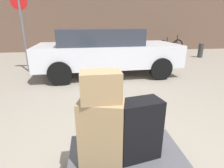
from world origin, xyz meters
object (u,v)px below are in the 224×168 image
object	(u,v)px
bollard_kerb_mid	(176,51)
suitcase_tan_rear_right	(102,134)
bollard_kerb_near	(151,51)
suitcase_black_rear_left	(139,129)
duffel_bag_tan_topmost_pile	(101,87)
parked_car	(106,51)
no_parking_sign	(22,25)
bollard_kerb_far	(201,50)
luggage_cart	(127,164)
bicycle_leaning	(170,46)

from	to	relation	value
bollard_kerb_mid	suitcase_tan_rear_right	bearing A→B (deg)	-120.76
bollard_kerb_mid	bollard_kerb_near	bearing A→B (deg)	180.00
suitcase_black_rear_left	suitcase_tan_rear_right	bearing A→B (deg)	177.68
duffel_bag_tan_topmost_pile	parked_car	world-z (taller)	parked_car
parked_car	no_parking_sign	bearing A→B (deg)	166.19
suitcase_black_rear_left	bollard_kerb_far	xyz separation A→B (m)	(4.88, 6.63, -0.30)
bollard_kerb_near	luggage_cart	bearing A→B (deg)	-110.73
bollard_kerb_far	no_parking_sign	distance (m)	7.68
bicycle_leaning	no_parking_sign	xyz separation A→B (m)	(-6.51, -3.32, 1.14)
suitcase_tan_rear_right	bollard_kerb_near	distance (m)	7.24
bicycle_leaning	no_parking_sign	bearing A→B (deg)	-152.99
bollard_kerb_near	bollard_kerb_far	distance (m)	2.47
suitcase_black_rear_left	no_parking_sign	xyz separation A→B (m)	(-2.50, 4.85, 0.88)
luggage_cart	bicycle_leaning	size ratio (longest dim) A/B	0.65
suitcase_tan_rear_right	no_parking_sign	world-z (taller)	no_parking_sign
bicycle_leaning	bollard_kerb_far	world-z (taller)	bicycle_leaning
duffel_bag_tan_topmost_pile	parked_car	size ratio (longest dim) A/B	0.07
parked_car	bollard_kerb_mid	world-z (taller)	parked_car
duffel_bag_tan_topmost_pile	parked_car	xyz separation A→B (m)	(0.44, 4.28, -0.33)
bollard_kerb_near	bollard_kerb_far	bearing A→B (deg)	0.00
parked_car	bollard_kerb_far	world-z (taller)	parked_car
luggage_cart	suitcase_black_rear_left	size ratio (longest dim) A/B	1.93
bicycle_leaning	bollard_kerb_far	xyz separation A→B (m)	(0.87, -1.54, -0.04)
suitcase_black_rear_left	duffel_bag_tan_topmost_pile	xyz separation A→B (m)	(-0.35, -0.06, 0.46)
parked_car	bicycle_leaning	distance (m)	5.59
bollard_kerb_mid	bollard_kerb_far	distance (m)	1.25
luggage_cart	bollard_kerb_near	bearing A→B (deg)	69.27
suitcase_black_rear_left	bicycle_leaning	size ratio (longest dim) A/B	0.34
duffel_bag_tan_topmost_pile	bollard_kerb_near	world-z (taller)	duffel_bag_tan_topmost_pile
luggage_cart	duffel_bag_tan_topmost_pile	distance (m)	0.86
luggage_cart	bollard_kerb_far	xyz separation A→B (m)	(4.99, 6.66, 0.06)
bollard_kerb_near	bollard_kerb_mid	distance (m)	1.21
luggage_cart	no_parking_sign	size ratio (longest dim) A/B	0.46
suitcase_black_rear_left	bollard_kerb_mid	size ratio (longest dim) A/B	0.89
bollard_kerb_mid	bollard_kerb_far	size ratio (longest dim) A/B	1.00
parked_car	bollard_kerb_near	xyz separation A→B (m)	(2.33, 2.41, -0.43)
suitcase_black_rear_left	bollard_kerb_far	distance (m)	8.24
bollard_kerb_near	bicycle_leaning	bearing A→B (deg)	44.03
suitcase_tan_rear_right	bollard_kerb_far	world-z (taller)	suitcase_tan_rear_right
no_parking_sign	luggage_cart	bearing A→B (deg)	-63.87
parked_car	bicycle_leaning	bearing A→B (deg)	45.22
duffel_bag_tan_topmost_pile	bollard_kerb_far	world-z (taller)	duffel_bag_tan_topmost_pile
suitcase_black_rear_left	no_parking_sign	bearing A→B (deg)	105.49
bollard_kerb_near	bollard_kerb_mid	bearing A→B (deg)	0.00
bollard_kerb_near	duffel_bag_tan_topmost_pile	bearing A→B (deg)	-112.48
duffel_bag_tan_topmost_pile	no_parking_sign	bearing A→B (deg)	112.48
suitcase_black_rear_left	bollard_kerb_near	bearing A→B (deg)	58.20
bicycle_leaning	bollard_kerb_mid	xyz separation A→B (m)	(-0.38, -1.54, -0.04)
suitcase_black_rear_left	bollard_kerb_mid	distance (m)	7.56
no_parking_sign	suitcase_tan_rear_right	bearing A→B (deg)	-66.37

